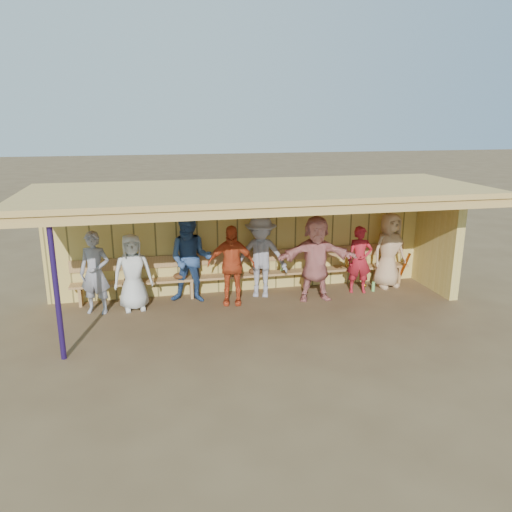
# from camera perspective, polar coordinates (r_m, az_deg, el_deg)

# --- Properties ---
(ground) EXTENTS (90.00, 90.00, 0.00)m
(ground) POSITION_cam_1_polar(r_m,az_deg,el_deg) (10.27, 0.42, -6.17)
(ground) COLOR brown
(ground) RESTS_ON ground
(player_a) EXTENTS (0.70, 0.56, 1.67)m
(player_a) POSITION_cam_1_polar(r_m,az_deg,el_deg) (10.36, -17.92, -1.85)
(player_a) COLOR gray
(player_a) RESTS_ON ground
(player_b) EXTENTS (0.82, 0.59, 1.58)m
(player_b) POSITION_cam_1_polar(r_m,az_deg,el_deg) (10.36, -13.90, -1.82)
(player_b) COLOR silver
(player_b) RESTS_ON ground
(player_c) EXTENTS (1.07, 0.92, 1.88)m
(player_c) POSITION_cam_1_polar(r_m,az_deg,el_deg) (10.54, -7.49, -0.34)
(player_c) COLOR #2F4D82
(player_c) RESTS_ON ground
(player_d) EXTENTS (1.05, 0.60, 1.69)m
(player_d) POSITION_cam_1_polar(r_m,az_deg,el_deg) (10.36, -2.86, -1.05)
(player_d) COLOR #CC4820
(player_d) RESTS_ON ground
(player_e) EXTENTS (1.32, 1.01, 1.81)m
(player_e) POSITION_cam_1_polar(r_m,az_deg,el_deg) (10.77, 0.55, -0.05)
(player_e) COLOR gray
(player_e) RESTS_ON ground
(player_f) EXTENTS (1.75, 0.72, 1.83)m
(player_f) POSITION_cam_1_polar(r_m,az_deg,el_deg) (10.65, 6.87, -0.27)
(player_f) COLOR tan
(player_f) RESTS_ON ground
(player_g) EXTENTS (0.62, 0.48, 1.50)m
(player_g) POSITION_cam_1_polar(r_m,az_deg,el_deg) (11.30, 11.76, -0.44)
(player_g) COLOR #AA1B26
(player_g) RESTS_ON ground
(player_h) EXTENTS (0.95, 0.73, 1.74)m
(player_h) POSITION_cam_1_polar(r_m,az_deg,el_deg) (11.80, 14.95, 0.63)
(player_h) COLOR tan
(player_h) RESTS_ON ground
(dugout_structure) EXTENTS (8.80, 3.20, 2.50)m
(dugout_structure) POSITION_cam_1_polar(r_m,az_deg,el_deg) (10.51, 1.68, 3.99)
(dugout_structure) COLOR #D6B85B
(dugout_structure) RESTS_ON ground
(bench) EXTENTS (7.60, 0.34, 0.93)m
(bench) POSITION_cam_1_polar(r_m,az_deg,el_deg) (11.13, -0.84, -1.56)
(bench) COLOR tan
(bench) RESTS_ON ground
(dugout_equipment) EXTENTS (6.41, 0.62, 0.80)m
(dugout_equipment) POSITION_cam_1_polar(r_m,az_deg,el_deg) (10.93, -3.24, -2.10)
(dugout_equipment) COLOR orange
(dugout_equipment) RESTS_ON ground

